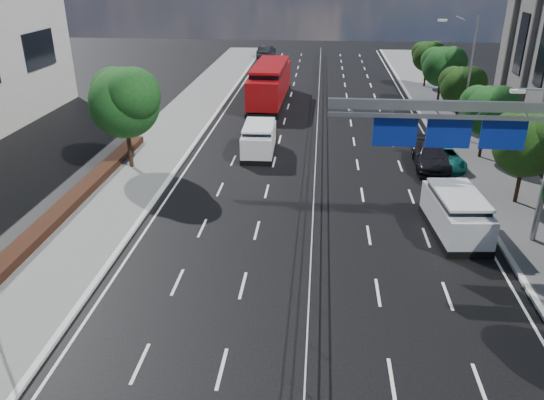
{
  "coord_description": "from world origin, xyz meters",
  "views": [
    {
      "loc": [
        0.13,
        -13.57,
        12.43
      ],
      "look_at": [
        -1.89,
        8.49,
        2.4
      ],
      "focal_mm": 35.0,
      "sensor_mm": 36.0,
      "label": 1
    }
  ],
  "objects_px": {
    "white_minivan": "(259,139)",
    "parked_car_teal": "(442,157)",
    "silver_minivan": "(456,214)",
    "parked_car_dark": "(431,156)",
    "red_bus": "(270,82)",
    "near_car_silver": "(259,126)",
    "overhead_gantry": "(467,128)",
    "near_car_dark": "(266,52)"
  },
  "relations": [
    {
      "from": "parked_car_dark",
      "to": "near_car_dark",
      "type": "bearing_deg",
      "value": 112.85
    },
    {
      "from": "overhead_gantry",
      "to": "near_car_silver",
      "type": "relative_size",
      "value": 2.43
    },
    {
      "from": "near_car_dark",
      "to": "parked_car_dark",
      "type": "distance_m",
      "value": 44.82
    },
    {
      "from": "near_car_dark",
      "to": "parked_car_dark",
      "type": "bearing_deg",
      "value": 117.13
    },
    {
      "from": "red_bus",
      "to": "near_car_dark",
      "type": "distance_m",
      "value": 25.7
    },
    {
      "from": "parked_car_teal",
      "to": "parked_car_dark",
      "type": "height_order",
      "value": "parked_car_dark"
    },
    {
      "from": "white_minivan",
      "to": "parked_car_dark",
      "type": "xyz_separation_m",
      "value": [
        11.52,
        -1.66,
        -0.29
      ]
    },
    {
      "from": "overhead_gantry",
      "to": "near_car_silver",
      "type": "xyz_separation_m",
      "value": [
        -11.26,
        16.06,
        -4.89
      ]
    },
    {
      "from": "near_car_silver",
      "to": "near_car_dark",
      "type": "distance_m",
      "value": 36.12
    },
    {
      "from": "red_bus",
      "to": "parked_car_teal",
      "type": "xyz_separation_m",
      "value": [
        12.96,
        -16.41,
        -1.24
      ]
    },
    {
      "from": "overhead_gantry",
      "to": "parked_car_teal",
      "type": "bearing_deg",
      "value": 81.24
    },
    {
      "from": "near_car_dark",
      "to": "parked_car_teal",
      "type": "relative_size",
      "value": 1.03
    },
    {
      "from": "overhead_gantry",
      "to": "silver_minivan",
      "type": "height_order",
      "value": "overhead_gantry"
    },
    {
      "from": "near_car_dark",
      "to": "silver_minivan",
      "type": "bearing_deg",
      "value": 113.29
    },
    {
      "from": "silver_minivan",
      "to": "parked_car_dark",
      "type": "xyz_separation_m",
      "value": [
        0.49,
        9.25,
        -0.3
      ]
    },
    {
      "from": "near_car_silver",
      "to": "parked_car_dark",
      "type": "bearing_deg",
      "value": 154.82
    },
    {
      "from": "parked_car_dark",
      "to": "white_minivan",
      "type": "bearing_deg",
      "value": 174.94
    },
    {
      "from": "red_bus",
      "to": "parked_car_dark",
      "type": "height_order",
      "value": "red_bus"
    },
    {
      "from": "near_car_silver",
      "to": "silver_minivan",
      "type": "xyz_separation_m",
      "value": [
        11.54,
        -15.46,
        0.34
      ]
    },
    {
      "from": "overhead_gantry",
      "to": "near_car_silver",
      "type": "distance_m",
      "value": 20.21
    },
    {
      "from": "white_minivan",
      "to": "red_bus",
      "type": "distance_m",
      "value": 15.07
    },
    {
      "from": "near_car_silver",
      "to": "silver_minivan",
      "type": "bearing_deg",
      "value": 128.87
    },
    {
      "from": "silver_minivan",
      "to": "parked_car_dark",
      "type": "height_order",
      "value": "silver_minivan"
    },
    {
      "from": "near_car_dark",
      "to": "parked_car_teal",
      "type": "distance_m",
      "value": 44.83
    },
    {
      "from": "white_minivan",
      "to": "parked_car_teal",
      "type": "bearing_deg",
      "value": -7.83
    },
    {
      "from": "near_car_silver",
      "to": "white_minivan",
      "type": "bearing_deg",
      "value": 98.61
    },
    {
      "from": "overhead_gantry",
      "to": "parked_car_dark",
      "type": "distance_m",
      "value": 11.0
    },
    {
      "from": "white_minivan",
      "to": "red_bus",
      "type": "height_order",
      "value": "red_bus"
    },
    {
      "from": "red_bus",
      "to": "parked_car_dark",
      "type": "xyz_separation_m",
      "value": [
        12.18,
        -16.69,
        -1.14
      ]
    },
    {
      "from": "near_car_silver",
      "to": "parked_car_dark",
      "type": "relative_size",
      "value": 0.8
    },
    {
      "from": "red_bus",
      "to": "near_car_silver",
      "type": "distance_m",
      "value": 10.55
    },
    {
      "from": "white_minivan",
      "to": "red_bus",
      "type": "relative_size",
      "value": 0.41
    },
    {
      "from": "near_car_dark",
      "to": "near_car_silver",
      "type": "bearing_deg",
      "value": 102.31
    },
    {
      "from": "overhead_gantry",
      "to": "parked_car_teal",
      "type": "distance_m",
      "value": 11.38
    },
    {
      "from": "red_bus",
      "to": "silver_minivan",
      "type": "bearing_deg",
      "value": -64.15
    },
    {
      "from": "near_car_silver",
      "to": "overhead_gantry",
      "type": "bearing_deg",
      "value": 127.15
    },
    {
      "from": "silver_minivan",
      "to": "parked_car_teal",
      "type": "distance_m",
      "value": 9.62
    },
    {
      "from": "red_bus",
      "to": "near_car_silver",
      "type": "bearing_deg",
      "value": -87.61
    },
    {
      "from": "near_car_dark",
      "to": "silver_minivan",
      "type": "xyz_separation_m",
      "value": [
        14.61,
        -51.45,
        0.25
      ]
    },
    {
      "from": "overhead_gantry",
      "to": "white_minivan",
      "type": "distance_m",
      "value": 16.39
    },
    {
      "from": "white_minivan",
      "to": "parked_car_teal",
      "type": "relative_size",
      "value": 1.05
    },
    {
      "from": "near_car_silver",
      "to": "parked_car_dark",
      "type": "distance_m",
      "value": 13.54
    }
  ]
}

